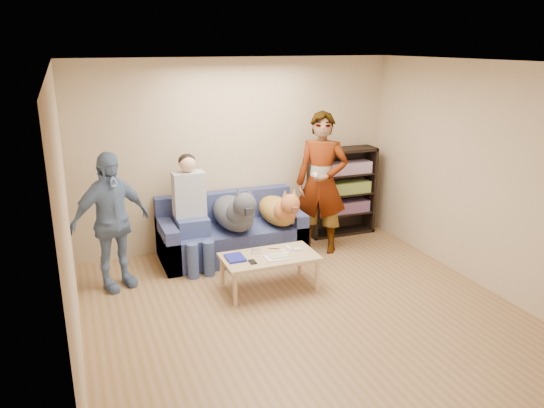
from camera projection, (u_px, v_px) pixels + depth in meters
name	position (u px, v px, depth m)	size (l,w,h in m)	color
ground	(314.00, 324.00, 5.47)	(5.00, 5.00, 0.00)	olive
ceiling	(321.00, 63.00, 4.70)	(5.00, 5.00, 0.00)	white
wall_back	(238.00, 154.00, 7.31)	(4.50, 4.50, 0.00)	tan
wall_front	(521.00, 329.00, 2.86)	(4.50, 4.50, 0.00)	tan
wall_left	(68.00, 232.00, 4.30)	(5.00, 5.00, 0.00)	tan
wall_right	(500.00, 182.00, 5.87)	(5.00, 5.00, 0.00)	tan
blanket	(291.00, 218.00, 7.18)	(0.40, 0.34, 0.14)	silver
person_standing_right	(322.00, 183.00, 7.15)	(0.70, 0.46, 1.92)	gray
person_standing_left	(111.00, 222.00, 6.06)	(0.95, 0.40, 1.63)	#6879A7
held_controller	(315.00, 175.00, 6.85)	(0.04, 0.13, 0.03)	white
notebook_blue	(235.00, 258.00, 6.02)	(0.20, 0.26, 0.03)	#1C209C
papers	(277.00, 257.00, 6.05)	(0.26, 0.20, 0.01)	white
magazine	(278.00, 255.00, 6.07)	(0.22, 0.17, 0.01)	beige
camera_silver	(256.00, 251.00, 6.18)	(0.11, 0.06, 0.05)	silver
controller_a	(288.00, 248.00, 6.30)	(0.04, 0.13, 0.03)	white
controller_b	(297.00, 249.00, 6.26)	(0.09, 0.06, 0.03)	white
headphone_cup_a	(286.00, 253.00, 6.17)	(0.07, 0.07, 0.02)	white
headphone_cup_b	(283.00, 251.00, 6.24)	(0.07, 0.07, 0.02)	white
pen_orange	(273.00, 261.00, 5.97)	(0.01, 0.01, 0.14)	#E45B20
pen_black	(273.00, 248.00, 6.32)	(0.01, 0.01, 0.14)	black
wallet	(252.00, 262.00, 5.92)	(0.07, 0.12, 0.01)	black
sofa	(231.00, 235.00, 7.16)	(1.90, 0.85, 0.82)	#515B93
person_seated	(191.00, 208.00, 6.72)	(0.40, 0.73, 1.47)	#3F4D8A
dog_gray	(235.00, 212.00, 6.86)	(0.48, 1.28, 0.69)	#51565C
dog_tan	(279.00, 210.00, 7.07)	(0.41, 1.17, 0.60)	#B07B35
coffee_table	(269.00, 259.00, 6.13)	(1.10, 0.60, 0.42)	#D9AE85
bookshelf	(341.00, 190.00, 7.88)	(1.00, 0.34, 1.30)	black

